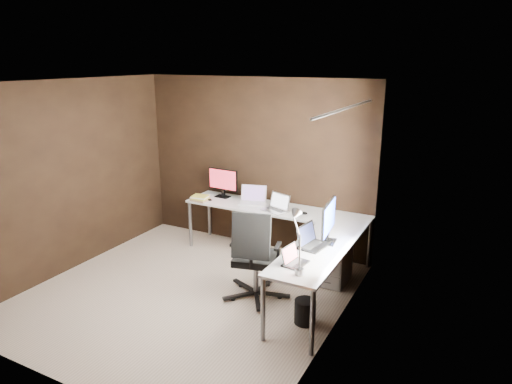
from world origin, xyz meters
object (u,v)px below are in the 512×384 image
laptop_black_big (311,241)px  office_chair (255,272)px  laptop_black_small (293,260)px  drawer_pedestal (331,259)px  book_stack (200,198)px  desk_lamp (296,233)px  monitor_right (329,220)px  monitor_left (223,181)px  laptop_silver (277,207)px  wastebasket (305,312)px  laptop_white (253,199)px

laptop_black_big → office_chair: bearing=111.9°
laptop_black_small → drawer_pedestal: bearing=6.5°
drawer_pedestal → book_stack: (-2.09, 0.15, 0.47)m
laptop_black_small → book_stack: bearing=64.6°
desk_lamp → drawer_pedestal: bearing=91.8°
desk_lamp → monitor_right: bearing=86.5°
monitor_left → desk_lamp: 2.65m
book_stack → laptop_black_small: bearing=-33.2°
laptop_silver → office_chair: (0.23, -1.09, -0.45)m
laptop_black_small → laptop_silver: bearing=38.5°
drawer_pedestal → laptop_silver: (-0.89, 0.26, 0.48)m
wastebasket → monitor_left: bearing=141.8°
monitor_left → laptop_black_big: bearing=-28.9°
laptop_silver → desk_lamp: desk_lamp is taller
laptop_white → book_stack: bearing=-176.9°
monitor_left → laptop_silver: size_ratio=1.22×
laptop_silver → desk_lamp: size_ratio=0.64×
laptop_black_small → desk_lamp: 0.39m
book_stack → office_chair: office_chair is taller
monitor_right → office_chair: 1.07m
monitor_left → laptop_black_small: bearing=-38.9°
drawer_pedestal → laptop_black_small: bearing=-91.3°
monitor_right → wastebasket: size_ratio=2.19×
drawer_pedestal → laptop_white: size_ratio=1.40×
desk_lamp → wastebasket: size_ratio=2.38×
desk_lamp → office_chair: bearing=144.2°
laptop_black_small → desk_lamp: bearing=-141.5°
laptop_white → drawer_pedestal: bearing=-33.2°
laptop_black_big → office_chair: 0.79m
laptop_black_small → monitor_left: bearing=55.9°
monitor_right → book_stack: size_ratio=2.28×
monitor_right → book_stack: (-2.18, 0.65, -0.23)m
book_stack → monitor_right: bearing=-16.5°
desk_lamp → monitor_left: bearing=136.5°
laptop_silver → desk_lamp: bearing=-40.0°
drawer_pedestal → laptop_black_big: bearing=-92.9°
drawer_pedestal → laptop_white: bearing=163.0°
monitor_left → laptop_black_small: size_ratio=1.67×
monitor_left → office_chair: bearing=-43.7°
drawer_pedestal → desk_lamp: 1.58m
laptop_black_big → wastebasket: (0.10, -0.39, -0.65)m
desk_lamp → wastebasket: bearing=86.3°
monitor_right → wastebasket: 1.04m
monitor_left → office_chair: monitor_left is taller
laptop_white → laptop_black_big: 1.71m
drawer_pedestal → office_chair: bearing=-128.3°
monitor_left → laptop_black_small: (1.85, -1.66, -0.20)m
laptop_white → wastebasket: size_ratio=1.60×
monitor_right → laptop_silver: 1.26m
monitor_right → laptop_silver: (-0.99, 0.75, -0.22)m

